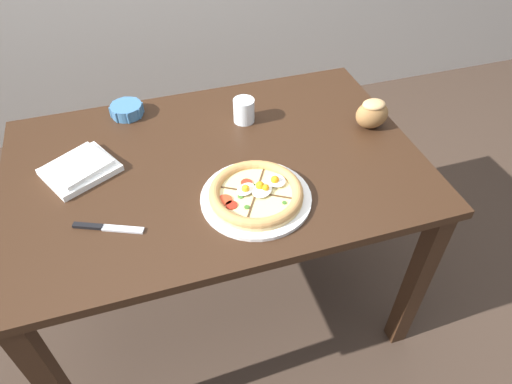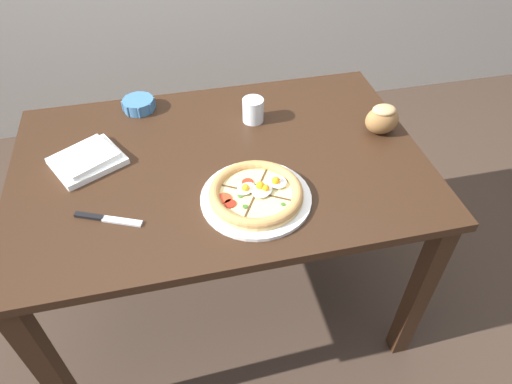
{
  "view_description": "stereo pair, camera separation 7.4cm",
  "coord_description": "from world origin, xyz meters",
  "px_view_note": "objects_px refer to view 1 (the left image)",
  "views": [
    {
      "loc": [
        -0.2,
        -1.09,
        1.68
      ],
      "look_at": [
        0.07,
        -0.2,
        0.78
      ],
      "focal_mm": 32.0,
      "sensor_mm": 36.0,
      "label": 1
    },
    {
      "loc": [
        -0.13,
        -1.11,
        1.68
      ],
      "look_at": [
        0.07,
        -0.2,
        0.78
      ],
      "focal_mm": 32.0,
      "sensor_mm": 36.0,
      "label": 2
    }
  ],
  "objects_px": {
    "bread_piece_near": "(372,113)",
    "dining_table": "(217,186)",
    "napkin_folded": "(80,168)",
    "pizza": "(256,194)",
    "knife_main": "(107,228)",
    "ramekin_bowl": "(127,110)",
    "water_glass": "(244,112)"
  },
  "relations": [
    {
      "from": "bread_piece_near",
      "to": "dining_table",
      "type": "bearing_deg",
      "value": -177.27
    },
    {
      "from": "napkin_folded",
      "to": "bread_piece_near",
      "type": "distance_m",
      "value": 0.96
    },
    {
      "from": "dining_table",
      "to": "pizza",
      "type": "height_order",
      "value": "pizza"
    },
    {
      "from": "bread_piece_near",
      "to": "pizza",
      "type": "bearing_deg",
      "value": -154.86
    },
    {
      "from": "dining_table",
      "to": "knife_main",
      "type": "relative_size",
      "value": 6.95
    },
    {
      "from": "pizza",
      "to": "bread_piece_near",
      "type": "bearing_deg",
      "value": 25.14
    },
    {
      "from": "dining_table",
      "to": "ramekin_bowl",
      "type": "xyz_separation_m",
      "value": [
        -0.24,
        0.35,
        0.13
      ]
    },
    {
      "from": "dining_table",
      "to": "water_glass",
      "type": "bearing_deg",
      "value": 51.37
    },
    {
      "from": "napkin_folded",
      "to": "knife_main",
      "type": "relative_size",
      "value": 1.38
    },
    {
      "from": "pizza",
      "to": "knife_main",
      "type": "bearing_deg",
      "value": 178.35
    },
    {
      "from": "knife_main",
      "to": "water_glass",
      "type": "height_order",
      "value": "water_glass"
    },
    {
      "from": "dining_table",
      "to": "bread_piece_near",
      "type": "relative_size",
      "value": 11.38
    },
    {
      "from": "pizza",
      "to": "bread_piece_near",
      "type": "height_order",
      "value": "bread_piece_near"
    },
    {
      "from": "napkin_folded",
      "to": "ramekin_bowl",
      "type": "bearing_deg",
      "value": 58.1
    },
    {
      "from": "knife_main",
      "to": "water_glass",
      "type": "xyz_separation_m",
      "value": [
        0.5,
        0.38,
        0.03
      ]
    },
    {
      "from": "ramekin_bowl",
      "to": "knife_main",
      "type": "height_order",
      "value": "ramekin_bowl"
    },
    {
      "from": "pizza",
      "to": "napkin_folded",
      "type": "xyz_separation_m",
      "value": [
        -0.48,
        0.27,
        -0.0
      ]
    },
    {
      "from": "ramekin_bowl",
      "to": "napkin_folded",
      "type": "xyz_separation_m",
      "value": [
        -0.17,
        -0.27,
        -0.01
      ]
    },
    {
      "from": "bread_piece_near",
      "to": "water_glass",
      "type": "distance_m",
      "value": 0.44
    },
    {
      "from": "water_glass",
      "to": "ramekin_bowl",
      "type": "bearing_deg",
      "value": 157.75
    },
    {
      "from": "napkin_folded",
      "to": "bread_piece_near",
      "type": "relative_size",
      "value": 2.26
    },
    {
      "from": "dining_table",
      "to": "ramekin_bowl",
      "type": "relative_size",
      "value": 10.93
    },
    {
      "from": "pizza",
      "to": "knife_main",
      "type": "xyz_separation_m",
      "value": [
        -0.42,
        0.01,
        -0.02
      ]
    },
    {
      "from": "ramekin_bowl",
      "to": "napkin_folded",
      "type": "distance_m",
      "value": 0.32
    },
    {
      "from": "bread_piece_near",
      "to": "knife_main",
      "type": "bearing_deg",
      "value": -166.64
    },
    {
      "from": "pizza",
      "to": "water_glass",
      "type": "height_order",
      "value": "water_glass"
    },
    {
      "from": "napkin_folded",
      "to": "water_glass",
      "type": "relative_size",
      "value": 3.07
    },
    {
      "from": "bread_piece_near",
      "to": "knife_main",
      "type": "xyz_separation_m",
      "value": [
        -0.9,
        -0.21,
        -0.05
      ]
    },
    {
      "from": "pizza",
      "to": "knife_main",
      "type": "distance_m",
      "value": 0.42
    },
    {
      "from": "ramekin_bowl",
      "to": "water_glass",
      "type": "distance_m",
      "value": 0.42
    },
    {
      "from": "napkin_folded",
      "to": "water_glass",
      "type": "distance_m",
      "value": 0.57
    },
    {
      "from": "pizza",
      "to": "water_glass",
      "type": "relative_size",
      "value": 3.82
    }
  ]
}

